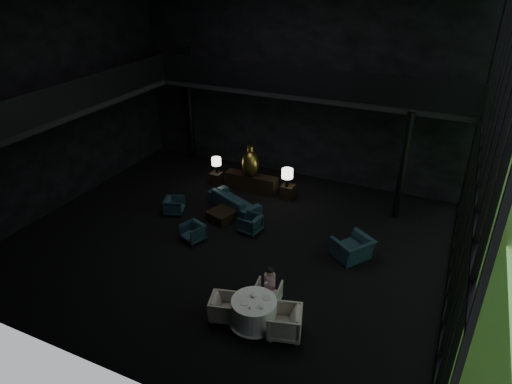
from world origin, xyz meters
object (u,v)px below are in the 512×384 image
at_px(lounge_armchair_west, 174,206).
at_px(console, 251,182).
at_px(side_table_right, 288,192).
at_px(coffee_table, 222,216).
at_px(table_lamp_right, 287,174).
at_px(lounge_armchair_east, 250,224).
at_px(dining_table, 254,313).
at_px(window_armchair, 353,245).
at_px(table_lamp_left, 216,162).
at_px(dining_chair_east, 284,320).
at_px(dining_chair_west, 224,307).
at_px(sofa, 234,198).
at_px(bronze_urn, 250,163).
at_px(dining_chair_north, 268,294).
at_px(lounge_armchair_south, 193,233).
at_px(side_table_left, 216,178).

bearing_deg(lounge_armchair_west, console, -51.67).
distance_m(side_table_right, coffee_table, 3.05).
distance_m(table_lamp_right, lounge_armchair_east, 2.90).
bearing_deg(table_lamp_right, coffee_table, -121.21).
xyz_separation_m(lounge_armchair_west, dining_table, (5.13, -3.97, 0.02)).
bearing_deg(window_armchair, side_table_right, -97.37).
xyz_separation_m(side_table_right, coffee_table, (-1.53, -2.63, -0.09)).
bearing_deg(window_armchair, table_lamp_left, -80.23).
relative_size(lounge_armchair_east, window_armchair, 0.55).
bearing_deg(dining_table, coffee_table, 127.73).
bearing_deg(lounge_armchair_west, dining_chair_east, -144.25).
bearing_deg(side_table_right, window_armchair, -41.43).
bearing_deg(dining_table, dining_chair_west, -170.90).
relative_size(lounge_armchair_east, coffee_table, 0.75).
height_order(console, dining_table, dining_table).
relative_size(console, side_table_right, 3.91).
xyz_separation_m(sofa, coffee_table, (-0.02, -0.96, -0.29)).
xyz_separation_m(window_armchair, dining_chair_west, (-2.39, -4.06, -0.17)).
relative_size(console, lounge_armchair_east, 3.38).
xyz_separation_m(sofa, lounge_armchair_east, (1.25, -1.22, -0.16)).
distance_m(bronze_urn, dining_chair_west, 7.47).
height_order(side_table_right, dining_chair_north, dining_chair_north).
bearing_deg(lounge_armchair_east, sofa, -127.24).
bearing_deg(lounge_armchair_south, coffee_table, 101.16).
height_order(window_armchair, dining_chair_west, window_armchair).
distance_m(table_lamp_left, sofa, 2.43).
relative_size(lounge_armchair_west, window_armchair, 0.53).
bearing_deg(table_lamp_left, side_table_right, -0.05).
bearing_deg(window_armchair, dining_chair_west, 3.65).
height_order(sofa, window_armchair, window_armchair).
height_order(dining_chair_north, dining_chair_west, dining_chair_west).
bearing_deg(side_table_left, dining_chair_west, -59.16).
xyz_separation_m(table_lamp_right, window_armchair, (3.34, -2.84, -0.58)).
bearing_deg(side_table_left, window_armchair, -23.90).
distance_m(console, table_lamp_right, 1.77).
bearing_deg(table_lamp_right, dining_chair_west, -82.10).
height_order(side_table_left, dining_chair_east, dining_chair_east).
xyz_separation_m(coffee_table, dining_chair_east, (4.14, -4.28, 0.28)).
relative_size(console, lounge_armchair_west, 3.50).
bearing_deg(lounge_armchair_west, dining_chair_north, -141.55).
bearing_deg(table_lamp_left, dining_chair_west, -59.36).
relative_size(lounge_armchair_south, dining_chair_north, 0.94).
xyz_separation_m(side_table_left, lounge_armchair_east, (2.94, -2.84, 0.07)).
bearing_deg(dining_chair_west, bronze_urn, 4.69).
distance_m(side_table_left, lounge_armchair_west, 2.87).
bearing_deg(console, table_lamp_right, -4.62).
distance_m(dining_table, dining_chair_east, 0.87).
distance_m(side_table_right, dining_chair_west, 7.08).
xyz_separation_m(dining_table, dining_chair_west, (-0.80, -0.13, 0.01)).
xyz_separation_m(side_table_left, dining_chair_north, (4.97, -5.96, 0.07)).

